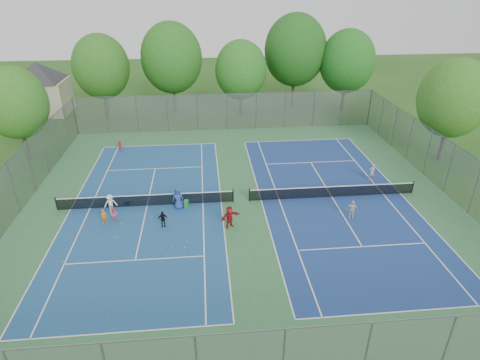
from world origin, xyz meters
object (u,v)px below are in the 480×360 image
net_right (332,192)px  ball_crate (127,202)px  net_left (146,200)px  instructor (372,172)px  ball_hopper (186,204)px

net_right → ball_crate: (-15.51, 0.41, -0.29)m
net_right → ball_crate: net_right is taller
net_left → instructor: size_ratio=8.52×
net_left → net_right: 14.00m
ball_hopper → instructor: bearing=11.2°
net_left → instructor: instructor is taller
ball_hopper → ball_crate: bearing=168.1°
ball_crate → ball_hopper: 4.52m
ball_hopper → instructor: (15.14, 2.99, 0.45)m
net_right → instructor: instructor is taller
net_left → instructor: (18.06, 2.47, 0.30)m
net_left → ball_crate: bearing=164.9°
ball_crate → ball_hopper: bearing=-11.9°
ball_crate → instructor: size_ratio=0.25×
instructor → ball_hopper: bearing=4.1°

